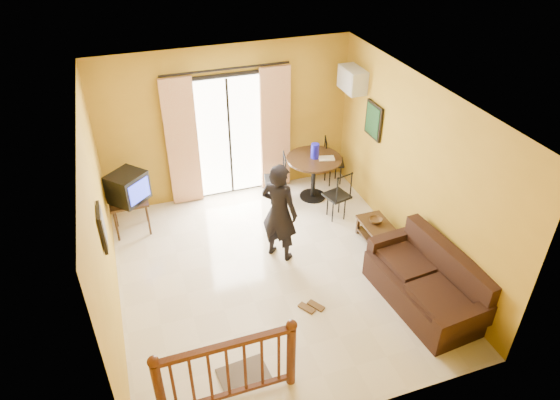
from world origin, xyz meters
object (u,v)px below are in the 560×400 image
object	(u,v)px
dining_table	(314,166)
coffee_table	(378,232)
television	(128,187)
sofa	(428,284)
standing_person	(279,212)

from	to	relation	value
dining_table	coffee_table	size ratio (longest dim) A/B	1.25
television	sofa	size ratio (longest dim) A/B	0.38
coffee_table	standing_person	world-z (taller)	standing_person
sofa	standing_person	bearing A→B (deg)	129.31
dining_table	coffee_table	xyz separation A→B (m)	(0.47, -1.65, -0.42)
television	sofa	bearing A→B (deg)	-81.34
dining_table	coffee_table	bearing A→B (deg)	-74.26
television	coffee_table	distance (m)	4.12
dining_table	sofa	xyz separation A→B (m)	(0.47, -3.06, -0.33)
dining_table	coffee_table	distance (m)	1.77
standing_person	dining_table	bearing A→B (deg)	-81.38
sofa	dining_table	bearing A→B (deg)	93.76
sofa	standing_person	size ratio (longest dim) A/B	1.17
television	standing_person	size ratio (longest dim) A/B	0.44
dining_table	sofa	distance (m)	3.11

